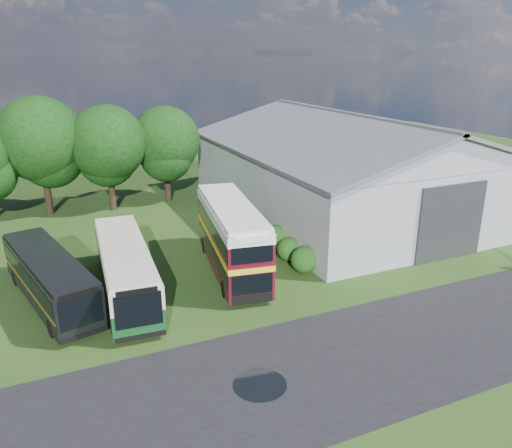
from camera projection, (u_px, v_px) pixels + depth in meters
name	position (u px, v px, depth m)	size (l,w,h in m)	color
ground	(262.00, 340.00, 23.24)	(120.00, 120.00, 0.00)	#1F3A12
asphalt_road	(353.00, 359.00, 21.81)	(60.00, 8.00, 0.02)	black
puddle	(260.00, 385.00, 20.07)	(2.20, 2.20, 0.01)	black
storage_shed	(345.00, 161.00, 41.49)	(18.80, 24.80, 8.15)	gray
tree_mid	(40.00, 139.00, 39.56)	(6.80, 6.80, 9.60)	black
tree_right_a	(107.00, 143.00, 40.79)	(6.26, 6.26, 8.83)	black
tree_right_b	(165.00, 141.00, 43.49)	(5.98, 5.98, 8.45)	black
shrub_front	(304.00, 271.00, 30.59)	(1.70, 1.70, 1.70)	#194714
shrub_mid	(289.00, 259.00, 32.31)	(1.60, 1.60, 1.60)	#194714
shrub_back	(275.00, 249.00, 34.04)	(1.80, 1.80, 1.80)	#194714
bus_green_single	(125.00, 269.00, 27.05)	(3.19, 10.82, 2.94)	black
bus_maroon_double	(232.00, 238.00, 29.97)	(4.09, 10.25, 4.29)	black
bus_dark_single	(49.00, 278.00, 26.23)	(4.50, 10.18, 2.74)	black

